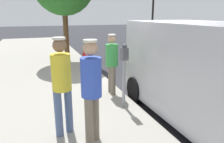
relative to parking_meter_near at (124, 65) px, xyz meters
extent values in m
plane|color=#2D2D33|center=(-1.35, -0.79, -1.18)|extent=(80.00, 80.00, 0.00)
cube|color=#9E998E|center=(2.15, -0.79, -1.11)|extent=(5.00, 32.00, 0.15)
cylinder|color=gray|center=(0.00, 0.00, -0.46)|extent=(0.07, 0.07, 1.15)
cube|color=#4C4C51|center=(0.00, 0.00, 0.26)|extent=(0.14, 0.18, 0.28)
sphere|color=#47474C|center=(0.00, 0.00, 0.43)|extent=(0.12, 0.12, 0.12)
cylinder|color=#726656|center=(1.16, 1.28, -0.60)|extent=(0.14, 0.14, 0.86)
cylinder|color=#726656|center=(1.01, 1.12, -0.60)|extent=(0.14, 0.14, 0.86)
cylinder|color=blue|center=(1.09, 1.20, 0.15)|extent=(0.34, 0.34, 0.65)
sphere|color=tan|center=(1.09, 1.20, 0.62)|extent=(0.23, 0.23, 0.23)
cylinder|color=silver|center=(1.09, 1.20, 0.74)|extent=(0.22, 0.22, 0.04)
cylinder|color=#4C608C|center=(1.61, 0.79, -0.60)|extent=(0.14, 0.14, 0.86)
cylinder|color=#4C608C|center=(1.41, 0.69, -0.60)|extent=(0.14, 0.14, 0.86)
cylinder|color=yellow|center=(1.51, 0.74, 0.16)|extent=(0.34, 0.34, 0.65)
sphere|color=#8C6647|center=(1.51, 0.74, 0.63)|extent=(0.23, 0.23, 0.23)
cylinder|color=silver|center=(1.51, 0.74, 0.74)|extent=(0.22, 0.22, 0.04)
cylinder|color=#726656|center=(-0.03, -1.04, -0.63)|extent=(0.14, 0.14, 0.79)
cylinder|color=#726656|center=(-0.03, -0.82, -0.63)|extent=(0.14, 0.14, 0.79)
cylinder|color=green|center=(-0.03, -0.93, 0.06)|extent=(0.34, 0.34, 0.59)
sphere|color=tan|center=(-0.03, -0.93, 0.49)|extent=(0.21, 0.21, 0.21)
cylinder|color=silver|center=(-0.03, -0.93, 0.60)|extent=(0.20, 0.20, 0.04)
cylinder|color=black|center=(-2.46, -0.49, -0.84)|extent=(0.22, 0.68, 0.68)
cylinder|color=black|center=(-0.56, -0.50, -0.84)|extent=(0.22, 0.68, 0.68)
cylinder|color=black|center=(-7.04, -10.87, 1.42)|extent=(0.16, 0.16, 5.20)
cylinder|color=brown|center=(0.51, -5.81, 0.22)|extent=(0.24, 0.24, 2.49)
cylinder|color=red|center=(0.10, -3.61, -0.68)|extent=(0.24, 0.24, 0.70)
sphere|color=red|center=(0.10, -3.61, -0.27)|extent=(0.20, 0.20, 0.20)
camera|label=1|loc=(1.87, 4.37, 1.14)|focal=33.83mm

